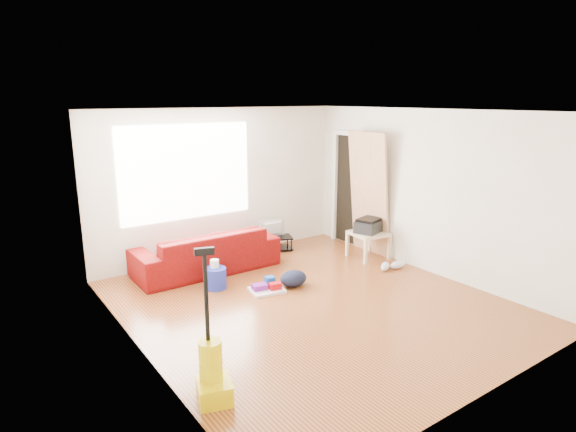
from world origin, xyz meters
TOP-DOWN VIEW (x-y plane):
  - room at (0.07, 0.15)m, footprint 4.51×5.01m
  - sofa at (-0.58, 1.95)m, footprint 2.24×0.88m
  - tv_stand at (0.87, 2.22)m, footprint 0.73×0.57m
  - tv at (0.87, 2.22)m, footprint 0.53×0.07m
  - side_table at (1.95, 0.95)m, footprint 0.60×0.60m
  - printer at (1.95, 0.95)m, footprint 0.54×0.47m
  - bucket at (-0.79, 1.21)m, footprint 0.35×0.35m
  - toilet_paper at (-0.78, 1.24)m, footprint 0.12×0.12m
  - cleaning_tray at (-0.25, 0.71)m, footprint 0.52×0.44m
  - backpack at (0.17, 0.64)m, footprint 0.44×0.36m
  - sneakers at (1.85, 0.31)m, footprint 0.52×0.26m
  - vacuum at (-2.00, -1.12)m, footprint 0.39×0.41m
  - door_panel at (2.13, 1.16)m, footprint 0.26×0.85m

SIDE VIEW (x-z plane):
  - sofa at x=-0.58m, z-range -0.33..0.33m
  - bucket at x=-0.79m, z-range -0.15..0.15m
  - backpack at x=0.17m, z-range -0.11..0.11m
  - door_panel at x=2.13m, z-range -1.06..1.06m
  - cleaning_tray at x=-0.25m, z-range -0.03..0.13m
  - sneakers at x=1.85m, z-range 0.00..0.12m
  - tv_stand at x=0.87m, z-range 0.01..0.25m
  - toilet_paper at x=-0.78m, z-range 0.15..0.27m
  - vacuum at x=-2.00m, z-range -0.45..0.97m
  - side_table at x=1.95m, z-range 0.15..0.60m
  - tv at x=0.87m, z-range 0.24..0.54m
  - printer at x=1.95m, z-range 0.45..0.69m
  - room at x=0.07m, z-range 0.00..2.51m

